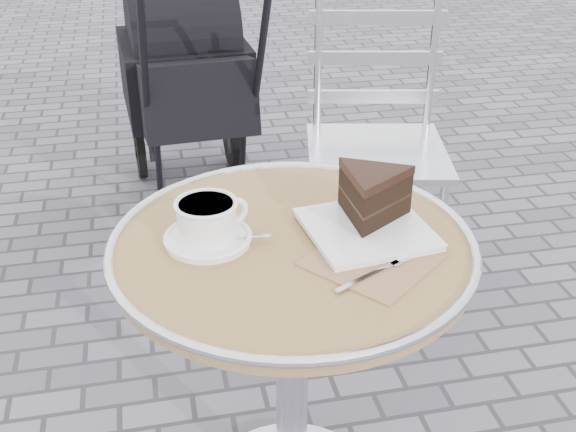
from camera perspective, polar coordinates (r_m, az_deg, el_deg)
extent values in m
cylinder|color=silver|center=(1.62, 0.31, -13.21)|extent=(0.07, 0.07, 0.67)
cylinder|color=tan|center=(1.41, 0.34, -2.64)|extent=(0.70, 0.70, 0.03)
torus|color=silver|center=(1.40, 0.35, -2.11)|extent=(0.72, 0.72, 0.02)
cylinder|color=white|center=(1.41, -6.34, -1.84)|extent=(0.17, 0.17, 0.01)
cylinder|color=white|center=(1.38, -6.44, -0.33)|extent=(0.15, 0.15, 0.07)
torus|color=white|center=(1.41, -4.21, 0.37)|extent=(0.06, 0.03, 0.06)
cylinder|color=beige|center=(1.37, -6.51, 0.88)|extent=(0.10, 0.10, 0.01)
cube|color=#986D53|center=(1.35, 6.62, -3.49)|extent=(0.29, 0.29, 0.00)
cube|color=white|center=(1.43, 6.24, -1.11)|extent=(0.25, 0.25, 0.01)
cylinder|color=silver|center=(2.28, 2.48, -2.83)|extent=(0.03, 0.03, 0.49)
cylinder|color=silver|center=(2.33, 11.72, -2.78)|extent=(0.03, 0.03, 0.49)
cylinder|color=silver|center=(2.61, 2.17, 1.54)|extent=(0.03, 0.03, 0.49)
cylinder|color=silver|center=(2.65, 10.29, 1.51)|extent=(0.03, 0.03, 0.49)
cube|color=silver|center=(2.34, 7.04, 5.00)|extent=(0.52, 0.52, 0.02)
cube|color=black|center=(2.95, -7.67, 9.64)|extent=(0.46, 0.69, 0.40)
cylinder|color=black|center=(2.82, -10.44, -0.28)|extent=(0.05, 0.18, 0.18)
cylinder|color=black|center=(2.87, -2.12, 0.81)|extent=(0.05, 0.18, 0.18)
cylinder|color=black|center=(3.34, -11.64, 5.37)|extent=(0.05, 0.28, 0.28)
cylinder|color=black|center=(3.38, -4.53, 6.22)|extent=(0.05, 0.28, 0.28)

